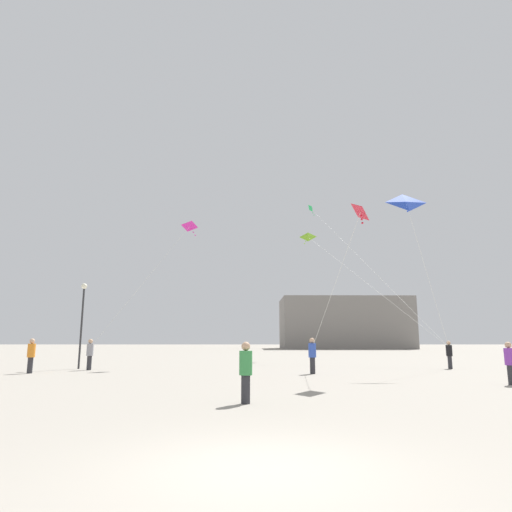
# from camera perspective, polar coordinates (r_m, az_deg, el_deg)

# --- Properties ---
(ground_plane) EXTENTS (300.00, 300.00, 0.00)m
(ground_plane) POSITION_cam_1_polar(r_m,az_deg,el_deg) (6.93, 0.38, -25.56)
(ground_plane) COLOR #9E9689
(person_in_green) EXTENTS (0.37, 0.37, 1.72)m
(person_in_green) POSITION_cam_1_polar(r_m,az_deg,el_deg) (13.17, -1.45, -14.26)
(person_in_green) COLOR #2D2D33
(person_in_green) RESTS_ON ground_plane
(person_in_purple) EXTENTS (0.37, 0.37, 1.69)m
(person_in_purple) POSITION_cam_1_polar(r_m,az_deg,el_deg) (21.04, 29.48, -11.59)
(person_in_purple) COLOR #2D2D33
(person_in_purple) RESTS_ON ground_plane
(person_in_blue) EXTENTS (0.40, 0.40, 1.86)m
(person_in_blue) POSITION_cam_1_polar(r_m,az_deg,el_deg) (24.33, 7.06, -12.30)
(person_in_blue) COLOR #2D2D33
(person_in_blue) RESTS_ON ground_plane
(person_in_black) EXTENTS (0.37, 0.37, 1.69)m
(person_in_black) POSITION_cam_1_polar(r_m,az_deg,el_deg) (30.64, 23.29, -11.34)
(person_in_black) COLOR #2D2D33
(person_in_black) RESTS_ON ground_plane
(person_in_orange) EXTENTS (0.40, 0.40, 1.83)m
(person_in_orange) POSITION_cam_1_polar(r_m,az_deg,el_deg) (27.35, -26.88, -11.10)
(person_in_orange) COLOR #2D2D33
(person_in_orange) RESTS_ON ground_plane
(person_in_grey) EXTENTS (0.39, 0.39, 1.80)m
(person_in_grey) POSITION_cam_1_polar(r_m,az_deg,el_deg) (28.83, -20.55, -11.50)
(person_in_grey) COLOR #2D2D33
(person_in_grey) RESTS_ON ground_plane
(kite_cobalt_delta) EXTENTS (4.25, 4.15, 8.66)m
(kite_cobalt_delta) POSITION_cam_1_polar(r_m,az_deg,el_deg) (27.09, 18.53, 6.30)
(kite_cobalt_delta) COLOR blue
(kite_emerald_delta) EXTENTS (6.57, 16.13, 13.90)m
(kite_emerald_delta) POSITION_cam_1_polar(r_m,az_deg,el_deg) (44.95, 7.62, 5.31)
(kite_emerald_delta) COLOR green
(kite_lime_delta) EXTENTS (8.00, 9.86, 9.57)m
(kite_lime_delta) POSITION_cam_1_polar(r_m,az_deg,el_deg) (38.64, 6.98, 2.03)
(kite_lime_delta) COLOR #8CD12D
(kite_crimson_delta) EXTENTS (2.31, 4.79, 6.65)m
(kite_crimson_delta) POSITION_cam_1_polar(r_m,az_deg,el_deg) (21.43, 13.02, 5.21)
(kite_crimson_delta) COLOR red
(kite_magenta_delta) EXTENTS (5.63, 4.38, 8.70)m
(kite_magenta_delta) POSITION_cam_1_polar(r_m,az_deg,el_deg) (32.17, -8.91, 3.33)
(kite_magenta_delta) COLOR #D12899
(building_left_hall) EXTENTS (24.27, 14.50, 9.64)m
(building_left_hall) POSITION_cam_1_polar(r_m,az_deg,el_deg) (89.78, 10.94, -8.44)
(building_left_hall) COLOR gray
(building_left_hall) RESTS_ON ground_plane
(lamppost_east) EXTENTS (0.36, 0.36, 5.28)m
(lamppost_east) POSITION_cam_1_polar(r_m,az_deg,el_deg) (30.26, -21.38, -6.58)
(lamppost_east) COLOR #2D2D30
(lamppost_east) RESTS_ON ground_plane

